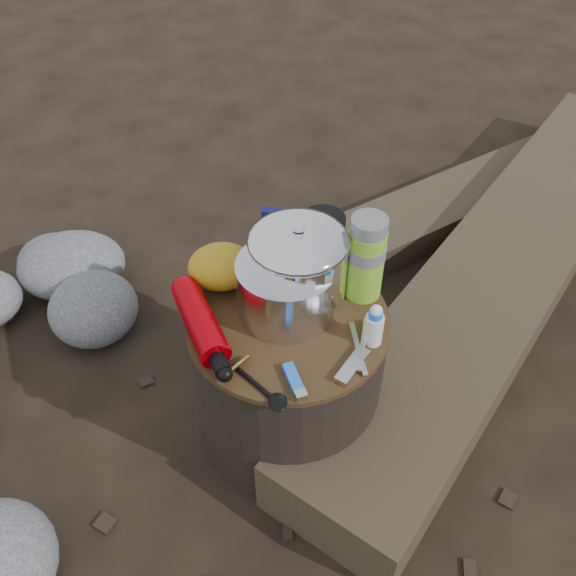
{
  "coord_description": "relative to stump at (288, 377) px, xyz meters",
  "views": [
    {
      "loc": [
        -0.11,
        -0.89,
        1.36
      ],
      "look_at": [
        0.0,
        0.0,
        0.48
      ],
      "focal_mm": 39.56,
      "sensor_mm": 36.0,
      "label": 1
    }
  ],
  "objects": [
    {
      "name": "ground",
      "position": [
        0.0,
        0.0,
        -0.19
      ],
      "size": [
        60.0,
        60.0,
        0.0
      ],
      "primitive_type": "plane",
      "color": "black",
      "rests_on": "ground"
    },
    {
      "name": "spork",
      "position": [
        -0.08,
        -0.16,
        0.2
      ],
      "size": [
        0.11,
        0.13,
        0.01
      ],
      "primitive_type": null,
      "rotation": [
        0.0,
        0.0,
        0.66
      ],
      "color": "black",
      "rests_on": "stump"
    },
    {
      "name": "pot_grabber",
      "position": [
        0.13,
        -0.1,
        0.2
      ],
      "size": [
        0.06,
        0.14,
        0.01
      ],
      "primitive_type": null,
      "rotation": [
        0.0,
        0.0,
        -0.15
      ],
      "color": "silver",
      "rests_on": "stump"
    },
    {
      "name": "camping_pot",
      "position": [
        0.03,
        0.05,
        0.29
      ],
      "size": [
        0.2,
        0.2,
        0.2
      ],
      "primitive_type": "cylinder",
      "color": "white",
      "rests_on": "stump"
    },
    {
      "name": "thermos",
      "position": [
        0.17,
        0.06,
        0.29
      ],
      "size": [
        0.08,
        0.08,
        0.2
      ],
      "primitive_type": "cylinder",
      "color": "#8BCF2F",
      "rests_on": "stump"
    },
    {
      "name": "stuff_sack",
      "position": [
        -0.13,
        0.12,
        0.24
      ],
      "size": [
        0.14,
        0.12,
        0.1
      ],
      "primitive_type": "ellipsoid",
      "color": "gold",
      "rests_on": "stump"
    },
    {
      "name": "log_small",
      "position": [
        0.54,
        0.71,
        -0.14
      ],
      "size": [
        1.23,
        0.75,
        0.1
      ],
      "primitive_type": "cube",
      "rotation": [
        0.0,
        0.0,
        -1.13
      ],
      "color": "#413527",
      "rests_on": "ground"
    },
    {
      "name": "lighter",
      "position": [
        -0.01,
        -0.16,
        0.2
      ],
      "size": [
        0.04,
        0.09,
        0.02
      ],
      "primitive_type": "cube",
      "rotation": [
        0.0,
        0.0,
        0.2
      ],
      "color": "#2575EF",
      "rests_on": "stump"
    },
    {
      "name": "log_main",
      "position": [
        0.71,
        0.42,
        -0.11
      ],
      "size": [
        1.61,
        1.7,
        0.17
      ],
      "primitive_type": "cube",
      "rotation": [
        0.0,
        0.0,
        -0.75
      ],
      "color": "#413527",
      "rests_on": "ground"
    },
    {
      "name": "food_pouch",
      "position": [
        0.02,
        0.17,
        0.26
      ],
      "size": [
        0.11,
        0.05,
        0.14
      ],
      "primitive_type": "cube",
      "rotation": [
        0.0,
        0.0,
        -0.27
      ],
      "color": "#0C0C4C",
      "rests_on": "stump"
    },
    {
      "name": "squeeze_bottle",
      "position": [
        0.16,
        -0.08,
        0.24
      ],
      "size": [
        0.04,
        0.04,
        0.09
      ],
      "primitive_type": "cylinder",
      "color": "white",
      "rests_on": "stump"
    },
    {
      "name": "stump",
      "position": [
        0.0,
        0.0,
        0.0
      ],
      "size": [
        0.42,
        0.42,
        0.39
      ],
      "primitive_type": "cylinder",
      "color": "black",
      "rests_on": "ground"
    },
    {
      "name": "rock_ring",
      "position": [
        -0.66,
        0.12,
        -0.09
      ],
      "size": [
        0.5,
        1.09,
        0.22
      ],
      "primitive_type": null,
      "color": "slate",
      "rests_on": "ground"
    },
    {
      "name": "fuel_bottle",
      "position": [
        -0.18,
        -0.02,
        0.23
      ],
      "size": [
        0.14,
        0.27,
        0.06
      ],
      "primitive_type": null,
      "rotation": [
        0.0,
        0.0,
        0.29
      ],
      "color": "#A40009",
      "rests_on": "stump"
    },
    {
      "name": "travel_mug",
      "position": [
        0.1,
        0.15,
        0.26
      ],
      "size": [
        0.09,
        0.09,
        0.14
      ],
      "primitive_type": "cylinder",
      "color": "black",
      "rests_on": "stump"
    },
    {
      "name": "multitool",
      "position": [
        0.11,
        -0.14,
        0.2
      ],
      "size": [
        0.08,
        0.09,
        0.01
      ],
      "primitive_type": "cube",
      "rotation": [
        0.0,
        0.0,
        -0.71
      ],
      "color": "silver",
      "rests_on": "stump"
    },
    {
      "name": "foil_windscreen",
      "position": [
        0.0,
        0.03,
        0.26
      ],
      "size": [
        0.21,
        0.21,
        0.13
      ],
      "primitive_type": "cylinder",
      "color": "silver",
      "rests_on": "stump"
    }
  ]
}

